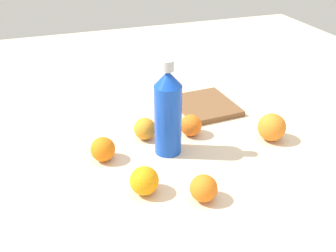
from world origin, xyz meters
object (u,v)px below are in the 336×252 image
Objects in this scene: orange_2 at (103,149)px; cutting_board at (206,105)px; orange_4 at (272,127)px; water_bottle at (168,112)px; orange_0 at (145,129)px; orange_1 at (204,188)px; orange_3 at (191,125)px; orange_5 at (144,181)px.

orange_2 is 0.32× the size of cutting_board.
orange_4 is 0.27m from cutting_board.
water_bottle reaches higher than orange_0.
orange_4 is at bearing -96.65° from orange_2.
orange_1 reaches higher than cutting_board.
orange_0 and orange_3 have the same top height.
orange_2 is (0.24, 0.19, 0.00)m from orange_1.
orange_5 is 0.33× the size of cutting_board.
orange_2 is 0.95× the size of orange_5.
orange_1 and orange_3 have the same top height.
orange_3 is (-0.03, -0.13, 0.00)m from orange_0.
orange_4 reaches higher than orange_5.
orange_0 is 0.31m from orange_1.
cutting_board is at bearing -24.62° from orange_1.
orange_1 is 0.93× the size of orange_5.
orange_2 is 0.82× the size of orange_4.
water_bottle is 0.20m from orange_2.
water_bottle is 4.11× the size of orange_0.
water_bottle is at bearing 131.52° from cutting_board.
orange_2 is at bearing -9.04° from water_bottle.
orange_1 is at bearing -141.35° from orange_2.
orange_4 is at bearing -115.27° from orange_3.
water_bottle reaches higher than orange_4.
orange_0 is 0.14m from orange_3.
orange_2 is at bearing 99.18° from orange_3.
orange_5 is (-0.17, -0.07, 0.00)m from orange_2.
orange_3 is at bearing -100.63° from orange_0.
orange_1 is (-0.30, -0.05, -0.00)m from orange_0.
orange_5 is (-0.15, 0.11, -0.09)m from water_bottle.
orange_4 is at bearing -74.97° from orange_5.
orange_2 is at bearing 38.65° from orange_1.
cutting_board is at bearing -37.84° from orange_3.
orange_3 is at bearing -43.95° from orange_5.
water_bottle is 0.31m from cutting_board.
cutting_board is (0.15, -0.11, -0.02)m from orange_3.
orange_0 is 0.93× the size of orange_5.
orange_5 is at bearing 60.76° from orange_1.
orange_3 is 0.23m from orange_4.
orange_3 reaches higher than cutting_board.
orange_4 is (-0.12, -0.34, 0.01)m from orange_0.
orange_3 is 0.80× the size of orange_4.
water_bottle reaches higher than orange_5.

